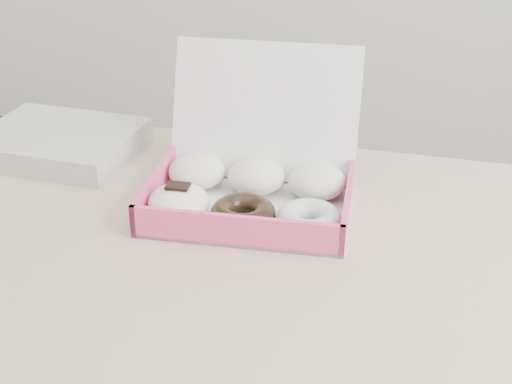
# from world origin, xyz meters

# --- Properties ---
(table) EXTENTS (1.20, 0.80, 0.75)m
(table) POSITION_xyz_m (0.00, 0.00, 0.67)
(table) COLOR tan
(table) RESTS_ON ground
(donut_box) EXTENTS (0.30, 0.28, 0.20)m
(donut_box) POSITION_xyz_m (-0.08, 0.17, 0.78)
(donut_box) COLOR white
(donut_box) RESTS_ON table
(newspapers) EXTENTS (0.25, 0.20, 0.04)m
(newspapers) POSITION_xyz_m (-0.42, 0.26, 0.77)
(newspapers) COLOR silver
(newspapers) RESTS_ON table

